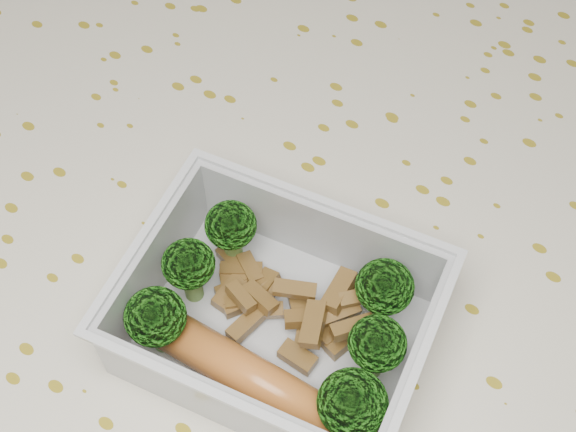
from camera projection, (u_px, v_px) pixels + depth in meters
The scene contains 6 objects.
dining_table at pixel (291, 319), 0.56m from camera, with size 1.40×0.90×0.75m.
tablecloth at pixel (292, 285), 0.52m from camera, with size 1.46×0.96×0.19m.
lunch_container at pixel (277, 322), 0.44m from camera, with size 0.18×0.15×0.06m.
broccoli_florets at pixel (284, 315), 0.43m from camera, with size 0.15×0.12×0.05m.
meat_pile at pixel (286, 304), 0.46m from camera, with size 0.11×0.07×0.03m.
sausage at pixel (256, 380), 0.43m from camera, with size 0.14×0.03×0.02m.
Camera 1 is at (0.14, -0.20, 1.18)m, focal length 50.00 mm.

